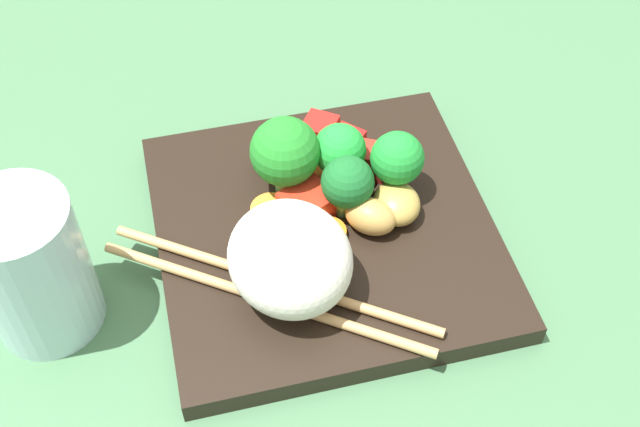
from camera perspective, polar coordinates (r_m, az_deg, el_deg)
ground_plane at (r=59.55cm, az=0.34°, el=-2.49°), size 110.00×110.00×2.00cm
square_plate at (r=58.10cm, az=0.35°, el=-1.37°), size 24.00×24.00×1.71cm
rice_mound at (r=51.76cm, az=-2.09°, el=-3.13°), size 9.88×10.41×6.23cm
broccoli_floret_0 at (r=58.21cm, az=1.39°, el=4.34°), size 3.80×3.80×5.11cm
broccoli_floret_1 at (r=56.28cm, az=1.91°, el=2.10°), size 3.71×3.71×4.88cm
broccoli_floret_2 at (r=57.10cm, az=-2.45°, el=4.24°), size 4.93×4.93×6.32cm
broccoli_floret_3 at (r=57.41cm, az=5.37°, el=3.77°), size 3.80×3.80×5.35cm
carrot_slice_0 at (r=60.32cm, az=-1.08°, el=2.89°), size 4.12×4.12×0.75cm
carrot_slice_1 at (r=58.01cm, az=-3.39°, el=0.20°), size 3.99×3.99×0.62cm
carrot_slice_2 at (r=56.70cm, az=1.02°, el=-1.28°), size 3.55×3.55×0.58cm
pepper_chunk_0 at (r=60.12cm, az=3.65°, el=3.65°), size 2.80×2.80×2.31cm
pepper_chunk_1 at (r=61.80cm, az=1.94°, el=5.01°), size 2.84×2.82×1.81cm
pepper_chunk_2 at (r=57.41cm, az=-0.83°, el=0.68°), size 4.41×4.32×2.01cm
pepper_chunk_3 at (r=62.14cm, az=-0.00°, el=5.64°), size 3.24×3.23×2.27cm
chicken_piece_0 at (r=57.69cm, az=5.22°, el=0.97°), size 3.33×3.78×2.32cm
chicken_piece_1 at (r=60.96cm, az=-3.48°, el=4.46°), size 3.83×3.59×2.30cm
chicken_piece_3 at (r=62.17cm, az=-1.90°, el=5.33°), size 3.10×3.24×1.79cm
chicken_piece_4 at (r=56.45cm, az=3.52°, el=-0.20°), size 4.48×4.26×2.49cm
chopstick_pair at (r=53.86cm, az=-3.57°, el=-5.22°), size 20.74×14.46×0.68cm
drinking_glass at (r=53.77cm, az=-19.37°, el=-3.60°), size 7.08×7.08×10.49cm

